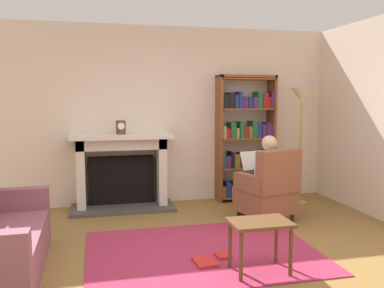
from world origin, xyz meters
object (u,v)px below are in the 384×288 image
Objects in this scene: bookshelf at (246,139)px; seated_reader at (263,174)px; side_table at (260,230)px; floor_lamp at (302,106)px; fireplace at (122,169)px; mantel_clock at (121,127)px; armchair_reading at (269,190)px.

bookshelf reaches higher than seated_reader.
bookshelf reaches higher than side_table.
fireplace is at bearing 171.40° from floor_lamp.
fireplace is 1.99m from bookshelf.
mantel_clock is 0.17× the size of seated_reader.
bookshelf is at bearing -116.33° from seated_reader.
floor_lamp reaches higher than mantel_clock.
bookshelf is 1.15m from seated_reader.
floor_lamp is (2.67, -0.30, 0.30)m from mantel_clock.
bookshelf reaches higher than armchair_reading.
side_table is (-0.70, -1.56, -0.21)m from seated_reader.
seated_reader is at bearing -90.00° from armchair_reading.
fireplace is 2.84m from floor_lamp.
mantel_clock is (-0.01, -0.10, 0.62)m from fireplace.
armchair_reading is at bearing 63.15° from side_table.
floor_lamp reaches higher than fireplace.
bookshelf is 1.32m from armchair_reading.
side_table is at bearing -125.40° from floor_lamp.
seated_reader is (-0.04, 0.11, 0.20)m from armchair_reading.
side_table is at bearing 45.06° from armchair_reading.
fireplace is 2.83m from side_table.
fireplace is 2.17m from armchair_reading.
mantel_clock is at bearing -45.84° from seated_reader.
side_table is 0.32× the size of floor_lamp.
armchair_reading is (1.83, -1.06, -0.78)m from mantel_clock.
bookshelf is (1.95, 0.03, 0.39)m from fireplace.
floor_lamp is at bearing -31.44° from bookshelf.
side_table is at bearing -67.28° from fireplace.
floor_lamp is at bearing 54.60° from side_table.
armchair_reading is 1.63m from side_table.
bookshelf is (1.95, 0.14, -0.22)m from mantel_clock.
seated_reader is 1.72m from side_table.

